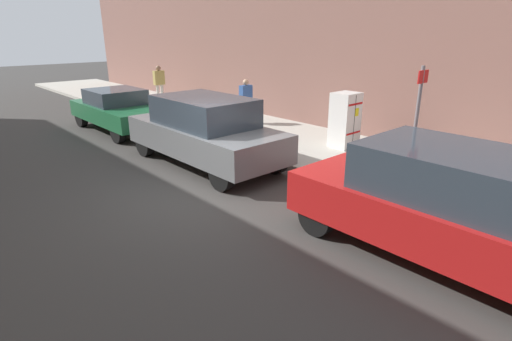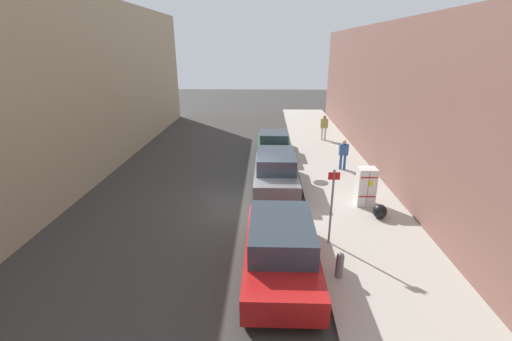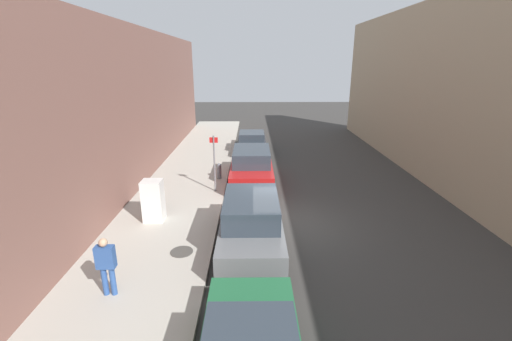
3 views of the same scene
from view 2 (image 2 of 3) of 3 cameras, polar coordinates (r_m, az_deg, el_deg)
name	(u,v)px [view 2 (image 2 of 3)]	position (r m, az deg, el deg)	size (l,w,h in m)	color
ground_plane	(245,205)	(14.37, -1.87, -5.72)	(80.00, 80.00, 0.00)	#383533
sidewalk_slab	(354,205)	(14.77, 15.95, -5.50)	(3.94, 44.00, 0.14)	#B2ADA0
building_facade_near	(444,119)	(14.74, 28.79, 7.54)	(2.06, 39.60, 7.35)	#7F564C
building_facade_across	(31,100)	(15.87, -33.43, 9.79)	(1.89, 37.40, 8.61)	tan
discarded_refrigerator	(366,186)	(14.49, 17.82, -2.53)	(0.72, 0.63, 1.56)	white
manhole_cover	(321,183)	(16.49, 10.75, -2.01)	(0.70, 0.70, 0.02)	#47443F
street_sign_post	(332,203)	(11.11, 12.52, -5.33)	(0.36, 0.07, 2.56)	slate
fire_hydrant	(340,264)	(10.12, 13.78, -14.97)	(0.22, 0.22, 0.78)	slate
trash_bag	(380,211)	(13.75, 19.94, -6.40)	(0.53, 0.53, 0.53)	black
pedestrian_walking_far	(343,153)	(18.31, 14.37, 2.90)	(0.45, 0.22, 1.57)	#2D5193
pedestrian_standing_near	(324,126)	(23.91, 11.28, 7.32)	(0.49, 0.23, 1.70)	beige
parked_sedan_green	(274,144)	(20.49, 2.98, 4.45)	(1.86, 4.30, 1.41)	#1E6038
parked_suv_gray	(276,171)	(15.55, 3.32, -0.07)	(1.91, 4.68, 1.75)	slate
parked_suv_red	(281,247)	(9.95, 4.17, -12.65)	(1.99, 4.79, 1.73)	red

